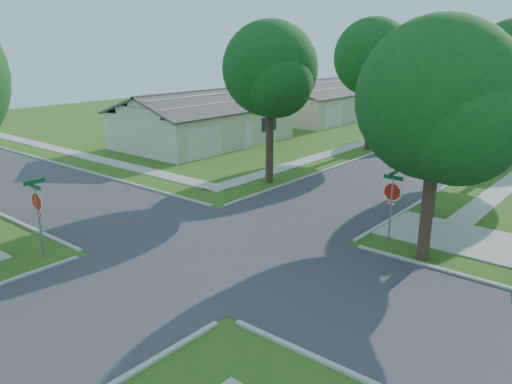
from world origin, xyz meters
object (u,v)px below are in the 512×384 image
at_px(tree_w_mid, 374,61).
at_px(house_nw_near, 204,124).
at_px(house_nw_far, 320,105).
at_px(tree_w_near, 271,73).
at_px(car_curb_west, 500,114).
at_px(stop_sign_ne, 392,195).
at_px(tree_ne_corner, 440,107).
at_px(tree_e_near, 443,92).
at_px(tree_w_far, 438,68).
at_px(car_curb_east, 494,129).
at_px(stop_sign_sw, 37,205).

relative_size(tree_w_mid, house_nw_near, 0.70).
xyz_separation_m(house_nw_near, house_nw_far, (0.00, 17.00, 0.00)).
xyz_separation_m(tree_w_near, car_curb_west, (3.44, 34.48, -5.41)).
bearing_deg(stop_sign_ne, tree_w_near, 155.26).
relative_size(house_nw_near, house_nw_far, 1.00).
bearing_deg(house_nw_far, tree_ne_corner, -51.19).
distance_m(tree_e_near, tree_w_mid, 15.26).
bearing_deg(tree_w_far, tree_w_mid, -89.95).
relative_size(tree_w_near, car_curb_east, 2.09).
height_order(stop_sign_sw, car_curb_east, stop_sign_sw).
xyz_separation_m(tree_w_mid, tree_ne_corner, (11.00, -16.80, -0.90)).
bearing_deg(tree_w_near, house_nw_far, 116.27).
relative_size(stop_sign_ne, tree_w_far, 0.37).
bearing_deg(house_nw_near, tree_e_near, -16.11).
xyz_separation_m(stop_sign_ne, car_curb_east, (-3.50, 27.82, -1.30)).
height_order(tree_w_mid, car_curb_east, tree_w_mid).
height_order(tree_w_far, house_nw_near, tree_w_far).
relative_size(stop_sign_ne, house_nw_near, 0.22).
bearing_deg(car_curb_west, house_nw_far, 34.10).
distance_m(tree_w_mid, car_curb_east, 14.13).
bearing_deg(tree_w_near, tree_w_mid, 89.98).
xyz_separation_m(stop_sign_ne, tree_ne_corner, (1.66, -0.49, 3.56)).
distance_m(tree_w_mid, house_nw_far, 16.56).
bearing_deg(tree_ne_corner, house_nw_far, 128.81).
xyz_separation_m(tree_w_mid, car_curb_west, (3.44, 22.47, -5.78)).
bearing_deg(tree_e_near, tree_w_far, 110.61).
distance_m(stop_sign_ne, tree_ne_corner, 3.96).
xyz_separation_m(tree_w_near, car_curb_east, (5.84, 23.51, -5.38)).
height_order(stop_sign_ne, tree_w_far, tree_w_far).
bearing_deg(tree_w_near, stop_sign_sw, -90.23).
relative_size(stop_sign_sw, tree_ne_corner, 0.34).
height_order(stop_sign_sw, tree_w_near, tree_w_near).
distance_m(tree_e_near, car_curb_east, 24.28).
distance_m(stop_sign_sw, car_curb_west, 48.33).
relative_size(tree_e_near, car_curb_east, 1.93).
relative_size(tree_e_near, tree_w_near, 0.92).
distance_m(tree_w_near, tree_w_mid, 12.01).
relative_size(tree_w_mid, tree_w_far, 1.19).
height_order(stop_sign_sw, tree_w_mid, tree_w_mid).
distance_m(tree_w_mid, house_nw_near, 13.77).
xyz_separation_m(tree_w_near, tree_ne_corner, (11.00, -4.80, -0.52)).
xyz_separation_m(house_nw_far, car_curb_east, (17.19, 0.52, -0.79)).
height_order(stop_sign_ne, tree_e_near, tree_e_near).
distance_m(tree_w_mid, car_curb_west, 23.46).
relative_size(stop_sign_sw, car_curb_west, 0.61).
bearing_deg(tree_ne_corner, tree_e_near, 108.53).
xyz_separation_m(tree_w_near, tree_w_mid, (0.00, 12.00, 0.37)).
distance_m(stop_sign_ne, house_nw_far, 34.26).
height_order(house_nw_far, car_curb_west, house_nw_far).
bearing_deg(tree_ne_corner, tree_w_mid, 123.22).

